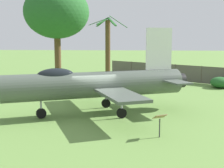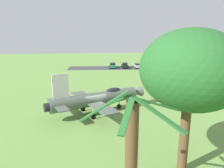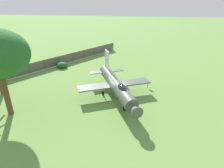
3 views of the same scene
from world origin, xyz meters
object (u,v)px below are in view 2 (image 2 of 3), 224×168
(parked_car_red, at_px, (149,65))
(parked_car_silver, at_px, (137,65))
(shade_tree, at_px, (190,70))
(parked_car_black, at_px, (125,65))
(display_jet, at_px, (99,98))
(parked_car_green, at_px, (113,65))
(info_plaque, at_px, (69,98))
(palm_tree, at_px, (131,168))

(parked_car_red, bearing_deg, parked_car_silver, -84.86)
(shade_tree, relative_size, parked_car_silver, 2.04)
(shade_tree, relative_size, parked_car_black, 2.03)
(display_jet, distance_m, parked_car_silver, 39.57)
(parked_car_black, relative_size, parked_car_green, 1.01)
(info_plaque, bearing_deg, parked_car_silver, -119.06)
(parked_car_green, bearing_deg, parked_car_red, 89.69)
(parked_car_black, bearing_deg, parked_car_green, -90.02)
(shade_tree, relative_size, parked_car_green, 2.06)
(shade_tree, distance_m, parked_car_green, 50.08)
(parked_car_green, bearing_deg, parked_car_silver, 88.43)
(info_plaque, bearing_deg, parked_car_black, -113.22)
(display_jet, xyz_separation_m, palm_tree, (-0.56, 16.01, 1.68))
(display_jet, distance_m, palm_tree, 16.11)
(display_jet, relative_size, parked_car_red, 2.79)
(display_jet, relative_size, parked_car_black, 2.61)
(palm_tree, distance_m, parked_car_silver, 54.74)
(parked_car_silver, height_order, parked_car_black, parked_car_black)
(display_jet, xyz_separation_m, info_plaque, (3.97, -4.22, -1.04))
(palm_tree, distance_m, parked_car_black, 54.39)
(display_jet, distance_m, parked_car_green, 38.33)
(display_jet, bearing_deg, parked_car_red, 40.02)
(parked_car_green, bearing_deg, shade_tree, 3.04)
(parked_car_red, bearing_deg, shade_tree, -7.25)
(parked_car_red, distance_m, parked_car_silver, 3.70)
(palm_tree, bearing_deg, info_plaque, -77.37)
(display_jet, height_order, shade_tree, shade_tree)
(parked_car_silver, bearing_deg, display_jet, 161.95)
(display_jet, bearing_deg, parked_car_black, 50.63)
(display_jet, relative_size, palm_tree, 1.77)
(display_jet, bearing_deg, parked_car_silver, 44.94)
(display_jet, xyz_separation_m, shade_tree, (-5.14, 11.90, 5.25))
(info_plaque, relative_size, parked_car_black, 0.24)
(shade_tree, height_order, palm_tree, shade_tree)
(parked_car_silver, bearing_deg, palm_tree, 168.54)
(display_jet, height_order, parked_car_red, display_jet)
(palm_tree, height_order, info_plaque, palm_tree)
(display_jet, bearing_deg, shade_tree, -90.68)
(parked_car_silver, relative_size, parked_car_black, 1.00)
(palm_tree, bearing_deg, display_jet, -88.00)
(display_jet, bearing_deg, info_plaque, 109.23)
(display_jet, height_order, info_plaque, display_jet)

